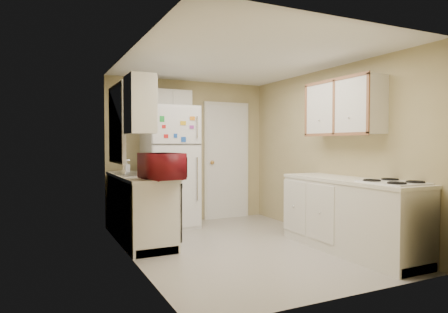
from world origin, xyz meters
name	(u,v)px	position (x,y,z in m)	size (l,w,h in m)	color
floor	(241,246)	(0.00, 0.00, 0.00)	(3.80, 3.80, 0.00)	#BCB6AE
ceiling	(241,60)	(0.00, 0.00, 2.40)	(3.80, 3.80, 0.00)	white
wall_left	(132,155)	(-1.40, 0.00, 1.20)	(3.80, 3.80, 0.00)	tan
wall_right	(327,153)	(1.40, 0.00, 1.20)	(3.80, 3.80, 0.00)	tan
wall_back	(189,151)	(0.00, 1.90, 1.20)	(2.80, 2.80, 0.00)	tan
wall_front	(345,159)	(0.00, -1.90, 1.20)	(2.80, 2.80, 0.00)	tan
left_counter	(139,208)	(-1.10, 0.90, 0.45)	(0.60, 1.80, 0.90)	silver
dishwasher	(173,210)	(-0.81, 0.30, 0.49)	(0.03, 0.58, 0.72)	black
sink	(137,177)	(-1.10, 1.05, 0.86)	(0.54, 0.74, 0.16)	gray
microwave	(162,167)	(-1.01, 0.11, 1.05)	(0.32, 0.57, 0.38)	maroon
soap_bottle	(126,166)	(-1.15, 1.51, 1.00)	(0.08, 0.08, 0.18)	silver
window_blinds	(117,124)	(-1.36, 1.05, 1.60)	(0.10, 0.98, 1.08)	silver
upper_cabinet_left	(140,104)	(-1.25, 0.22, 1.80)	(0.30, 0.45, 0.70)	silver
refrigerator	(169,167)	(-0.45, 1.59, 0.96)	(0.79, 0.77, 1.92)	white
cabinet_over_fridge	(169,103)	(-0.40, 1.75, 2.00)	(0.70, 0.30, 0.40)	silver
interior_door	(227,161)	(0.70, 1.86, 1.02)	(0.86, 0.06, 2.08)	white
right_counter	(350,215)	(1.10, -0.80, 0.45)	(0.60, 2.00, 0.90)	silver
stove	(392,230)	(1.15, -1.40, 0.39)	(0.51, 0.63, 0.77)	white
upper_cabinet_right	(344,108)	(1.25, -0.50, 1.80)	(0.30, 1.20, 0.70)	silver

